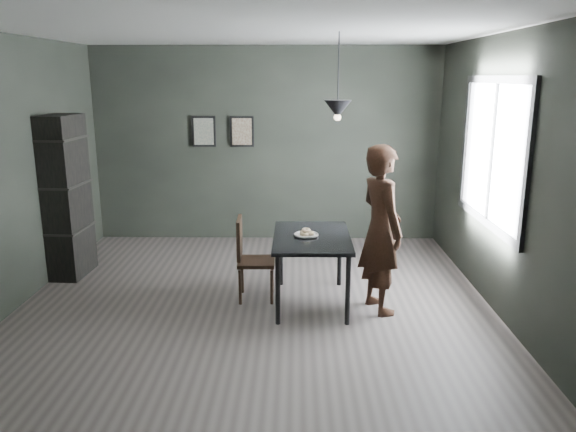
{
  "coord_description": "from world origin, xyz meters",
  "views": [
    {
      "loc": [
        0.44,
        -5.65,
        2.37
      ],
      "look_at": [
        0.35,
        0.05,
        0.95
      ],
      "focal_mm": 35.0,
      "sensor_mm": 36.0,
      "label": 1
    }
  ],
  "objects_px": {
    "white_plate": "(306,235)",
    "woman": "(381,229)",
    "wood_chair": "(249,253)",
    "pendant_lamp": "(338,109)",
    "shelf_unit": "(66,197)",
    "cafe_table": "(312,243)"
  },
  "relations": [
    {
      "from": "pendant_lamp",
      "to": "wood_chair",
      "type": "bearing_deg",
      "value": 179.06
    },
    {
      "from": "cafe_table",
      "to": "white_plate",
      "type": "distance_m",
      "value": 0.1
    },
    {
      "from": "woman",
      "to": "pendant_lamp",
      "type": "bearing_deg",
      "value": 39.75
    },
    {
      "from": "white_plate",
      "to": "woman",
      "type": "xyz_separation_m",
      "value": [
        0.76,
        -0.16,
        0.11
      ]
    },
    {
      "from": "white_plate",
      "to": "shelf_unit",
      "type": "height_order",
      "value": "shelf_unit"
    },
    {
      "from": "white_plate",
      "to": "wood_chair",
      "type": "xyz_separation_m",
      "value": [
        -0.62,
        0.12,
        -0.24
      ]
    },
    {
      "from": "cafe_table",
      "to": "woman",
      "type": "relative_size",
      "value": 0.69
    },
    {
      "from": "wood_chair",
      "to": "pendant_lamp",
      "type": "distance_m",
      "value": 1.79
    },
    {
      "from": "cafe_table",
      "to": "shelf_unit",
      "type": "height_order",
      "value": "shelf_unit"
    },
    {
      "from": "cafe_table",
      "to": "pendant_lamp",
      "type": "height_order",
      "value": "pendant_lamp"
    },
    {
      "from": "wood_chair",
      "to": "shelf_unit",
      "type": "relative_size",
      "value": 0.47
    },
    {
      "from": "woman",
      "to": "wood_chair",
      "type": "xyz_separation_m",
      "value": [
        -1.37,
        0.27,
        -0.35
      ]
    },
    {
      "from": "white_plate",
      "to": "pendant_lamp",
      "type": "xyz_separation_m",
      "value": [
        0.31,
        0.1,
        1.29
      ]
    },
    {
      "from": "woman",
      "to": "wood_chair",
      "type": "bearing_deg",
      "value": 58.57
    },
    {
      "from": "woman",
      "to": "cafe_table",
      "type": "bearing_deg",
      "value": 56.99
    },
    {
      "from": "cafe_table",
      "to": "white_plate",
      "type": "bearing_deg",
      "value": -177.79
    },
    {
      "from": "woman",
      "to": "pendant_lamp",
      "type": "xyz_separation_m",
      "value": [
        -0.45,
        0.26,
        1.19
      ]
    },
    {
      "from": "wood_chair",
      "to": "white_plate",
      "type": "bearing_deg",
      "value": -12.53
    },
    {
      "from": "wood_chair",
      "to": "shelf_unit",
      "type": "bearing_deg",
      "value": 159.65
    },
    {
      "from": "white_plate",
      "to": "wood_chair",
      "type": "height_order",
      "value": "wood_chair"
    },
    {
      "from": "wood_chair",
      "to": "shelf_unit",
      "type": "xyz_separation_m",
      "value": [
        -2.24,
        0.76,
        0.45
      ]
    },
    {
      "from": "cafe_table",
      "to": "woman",
      "type": "distance_m",
      "value": 0.74
    }
  ]
}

